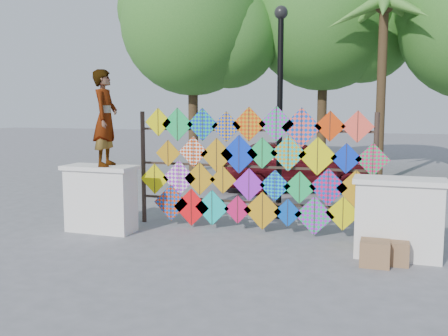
{
  "coord_description": "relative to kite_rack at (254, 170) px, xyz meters",
  "views": [
    {
      "loc": [
        2.54,
        -8.39,
        2.38
      ],
      "look_at": [
        -0.47,
        0.6,
        1.23
      ],
      "focal_mm": 40.0,
      "sensor_mm": 36.0,
      "label": 1
    }
  ],
  "objects": [
    {
      "name": "palm_tree",
      "position": [
        2.11,
        7.28,
        3.75
      ],
      "size": [
        3.62,
        3.62,
        5.83
      ],
      "color": "#49331F",
      "rests_on": "ground"
    },
    {
      "name": "cardboard_box_near",
      "position": [
        2.29,
        -1.45,
        -1.01
      ],
      "size": [
        0.44,
        0.39,
        0.39
      ],
      "primitive_type": "cube",
      "color": "#8D6644",
      "rests_on": "ground"
    },
    {
      "name": "lamppost",
      "position": [
        0.21,
        1.28,
        1.49
      ],
      "size": [
        0.28,
        0.28,
        4.46
      ],
      "color": "black",
      "rests_on": "ground"
    },
    {
      "name": "ground",
      "position": [
        -0.09,
        -0.72,
        -1.2
      ],
      "size": [
        80.0,
        80.0,
        0.0
      ],
      "primitive_type": "plane",
      "color": "gray",
      "rests_on": "ground"
    },
    {
      "name": "tree_mid",
      "position": [
        0.02,
        10.31,
        4.57
      ],
      "size": [
        6.3,
        5.6,
        8.61
      ],
      "color": "#49331F",
      "rests_on": "ground"
    },
    {
      "name": "kite_rack",
      "position": [
        0.0,
        0.0,
        0.0
      ],
      "size": [
        4.96,
        0.24,
        2.41
      ],
      "color": "#30221A",
      "rests_on": "ground"
    },
    {
      "name": "cardboard_box_far",
      "position": [
        2.57,
        -1.25,
        -1.02
      ],
      "size": [
        0.43,
        0.4,
        0.37
      ],
      "primitive_type": "cube",
      "color": "#8D6644",
      "rests_on": "ground"
    },
    {
      "name": "parapet_right",
      "position": [
        2.61,
        -0.92,
        -0.55
      ],
      "size": [
        1.4,
        0.65,
        1.28
      ],
      "color": "white",
      "rests_on": "ground"
    },
    {
      "name": "parapet_left",
      "position": [
        -2.79,
        -0.92,
        -0.55
      ],
      "size": [
        1.4,
        0.65,
        1.28
      ],
      "color": "white",
      "rests_on": "ground"
    },
    {
      "name": "vendor_woman",
      "position": [
        -2.64,
        -0.92,
        0.98
      ],
      "size": [
        0.55,
        0.73,
        1.8
      ],
      "primitive_type": "imported",
      "rotation": [
        0.0,
        0.0,
        1.77
      ],
      "color": "#99999E",
      "rests_on": "parapet_left"
    },
    {
      "name": "tree_west",
      "position": [
        -4.49,
        8.31,
        4.18
      ],
      "size": [
        5.85,
        5.2,
        8.01
      ],
      "color": "#49331F",
      "rests_on": "ground"
    },
    {
      "name": "sedan",
      "position": [
        -0.19,
        5.0,
        -0.46
      ],
      "size": [
        4.74,
        3.25,
        1.5
      ],
      "primitive_type": "imported",
      "rotation": [
        0.0,
        0.0,
        1.94
      ],
      "color": "#520E14",
      "rests_on": "ground"
    }
  ]
}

